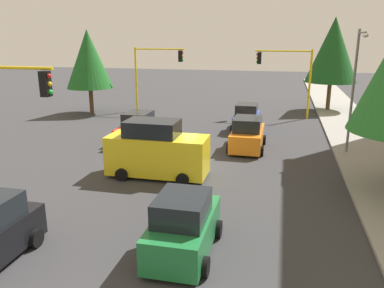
{
  "coord_description": "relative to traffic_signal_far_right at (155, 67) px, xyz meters",
  "views": [
    {
      "loc": [
        19.07,
        5.38,
        6.6
      ],
      "look_at": [
        0.12,
        0.96,
        1.2
      ],
      "focal_mm": 36.32,
      "sensor_mm": 36.0,
      "label": 1
    }
  ],
  "objects": [
    {
      "name": "traffic_signal_far_left",
      "position": [
        -0.0,
        11.39,
        -0.05
      ],
      "size": [
        0.36,
        4.59,
        5.62
      ],
      "color": "yellow",
      "rests_on": "ground"
    },
    {
      "name": "street_lamp_curbside",
      "position": [
        10.39,
        14.9,
        0.32
      ],
      "size": [
        2.15,
        0.28,
        7.0
      ],
      "color": "slate",
      "rests_on": "ground"
    },
    {
      "name": "car_green",
      "position": [
        22.47,
        8.33,
        -3.14
      ],
      "size": [
        3.72,
        2.03,
        1.98
      ],
      "color": "#1E7238",
      "rests_on": "ground"
    },
    {
      "name": "tree_roadside_far",
      "position": [
        -4.0,
        15.2,
        1.41
      ],
      "size": [
        4.53,
        4.53,
        8.29
      ],
      "color": "brown",
      "rests_on": "ground"
    },
    {
      "name": "sidewalk_kerb",
      "position": [
        9.0,
        16.2,
        -3.96
      ],
      "size": [
        80.0,
        4.0,
        0.15
      ],
      "primitive_type": "cube",
      "color": "gray",
      "rests_on": "ground"
    },
    {
      "name": "car_red",
      "position": [
        10.42,
        2.24,
        -3.13
      ],
      "size": [
        3.87,
        2.07,
        1.98
      ],
      "color": "red",
      "rests_on": "ground"
    },
    {
      "name": "car_orange",
      "position": [
        10.25,
        9.18,
        -3.13
      ],
      "size": [
        4.08,
        2.11,
        1.98
      ],
      "color": "orange",
      "rests_on": "ground"
    },
    {
      "name": "traffic_signal_far_right",
      "position": [
        0.0,
        0.0,
        0.0
      ],
      "size": [
        0.36,
        4.59,
        5.7
      ],
      "color": "yellow",
      "rests_on": "ground"
    },
    {
      "name": "tree_opposite_side",
      "position": [
        2.0,
        -5.3,
        0.7
      ],
      "size": [
        3.96,
        3.96,
        7.22
      ],
      "color": "brown",
      "rests_on": "ground"
    },
    {
      "name": "delivery_van_yellow",
      "position": [
        16.0,
        5.36,
        -2.75
      ],
      "size": [
        2.22,
        4.8,
        2.77
      ],
      "color": "yellow",
      "rests_on": "ground"
    },
    {
      "name": "ground_plane",
      "position": [
        14.0,
        5.7,
        -4.03
      ],
      "size": [
        120.0,
        120.0,
        0.0
      ],
      "primitive_type": "plane",
      "color": "#353538"
    },
    {
      "name": "car_blue",
      "position": [
        5.42,
        8.67,
        -3.14
      ],
      "size": [
        3.6,
        2.0,
        1.98
      ],
      "color": "blue",
      "rests_on": "ground"
    }
  ]
}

